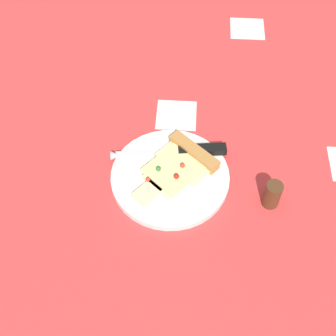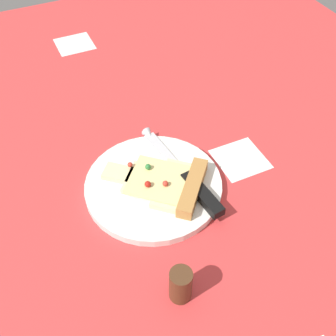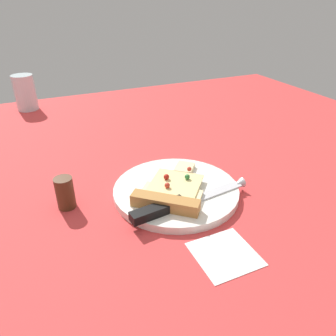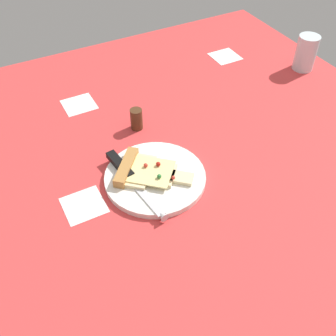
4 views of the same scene
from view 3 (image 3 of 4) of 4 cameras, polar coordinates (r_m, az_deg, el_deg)
ground_plane at (r=66.05cm, az=4.09°, el=-4.17°), size 148.00×148.00×3.00cm
plate at (r=62.07cm, az=1.42°, el=-4.04°), size 24.00×24.00×1.48cm
pizza_slice at (r=59.13cm, az=0.75°, el=-4.12°), size 17.33×18.23×2.39cm
knife at (r=56.48cm, az=2.31°, el=-6.16°), size 24.08×4.98×2.45cm
drinking_glass at (r=115.79cm, az=-24.05°, el=12.13°), size 6.64×6.64×11.19cm
pepper_shaker at (r=60.20cm, az=-17.81°, el=-4.22°), size 3.26×3.26×5.99cm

